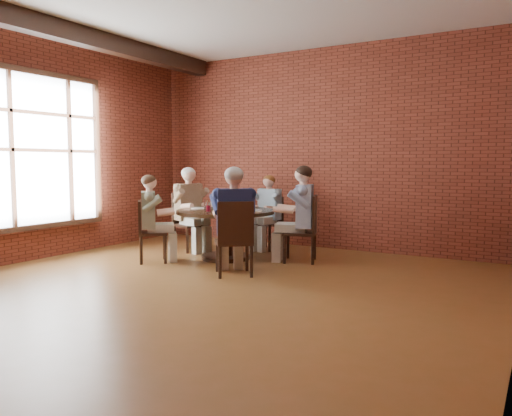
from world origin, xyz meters
The scene contains 27 objects.
floor centered at (0.00, 0.00, 0.00)m, with size 7.00×7.00×0.00m, color brown.
wall_back centered at (0.00, 3.50, 1.70)m, with size 7.00×7.00×0.00m, color brown.
wall_left centered at (-3.25, 0.00, 1.70)m, with size 7.00×7.00×0.00m, color brown.
ceiling_beam centered at (-2.45, 0.00, 3.27)m, with size 0.22×6.90×0.26m, color black.
window centered at (-3.18, 0.40, 1.65)m, with size 0.10×2.16×2.36m.
dining_table centered at (-0.79, 1.79, 0.53)m, with size 1.48×1.48×0.75m.
chair_a centered at (0.37, 2.20, 0.53)m, with size 0.60×0.60×0.98m.
diner_a centered at (0.27, 2.17, 0.71)m, with size 0.58×0.71×1.42m, color #395994, non-canonical shape.
chair_b centered at (-0.64, 2.93, 0.49)m, with size 0.44×0.44×0.89m.
diner_b centered at (-0.65, 2.85, 0.63)m, with size 0.48×0.59×1.26m, color gray, non-canonical shape.
chair_c centered at (-1.79, 2.13, 0.52)m, with size 0.57×0.57×0.96m.
diner_c centered at (-1.71, 2.10, 0.69)m, with size 0.56×0.69×1.38m, color brown, non-canonical shape.
chair_d centered at (-1.65, 0.99, 0.50)m, with size 0.57×0.57×0.91m.
diner_d centered at (-1.59, 1.05, 0.64)m, with size 0.50×0.61×1.28m, color #A0907E, non-canonical shape.
chair_e centered at (-0.03, 0.87, 0.53)m, with size 0.65×0.65×0.98m.
diner_e centered at (-0.09, 0.94, 0.70)m, with size 0.57×0.70×1.41m, color #181E44, non-canonical shape.
plate_a centered at (-0.34, 1.86, 0.76)m, with size 0.26×0.26×0.01m, color white.
plate_b centered at (-0.96, 2.20, 0.76)m, with size 0.26×0.26×0.01m, color white.
plate_c centered at (-1.28, 1.78, 0.76)m, with size 0.26×0.26×0.01m, color white.
plate_d centered at (-0.59, 1.44, 0.76)m, with size 0.26×0.26×0.01m, color white.
glass_a centered at (-0.50, 1.77, 0.82)m, with size 0.07×0.07×0.14m, color white.
glass_b centered at (-0.61, 2.00, 0.82)m, with size 0.07×0.07×0.14m, color white.
glass_c centered at (-0.94, 2.14, 0.82)m, with size 0.07×0.07×0.14m, color white.
glass_d centered at (-0.89, 1.88, 0.82)m, with size 0.07×0.07×0.14m, color white.
glass_e centered at (-1.08, 1.69, 0.82)m, with size 0.07×0.07×0.14m, color white.
glass_f centered at (-0.89, 1.47, 0.82)m, with size 0.07×0.07×0.14m, color white.
smartphone centered at (-0.36, 1.65, 0.75)m, with size 0.07×0.14×0.01m, color black.
Camera 1 is at (3.42, -4.46, 1.46)m, focal length 35.00 mm.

